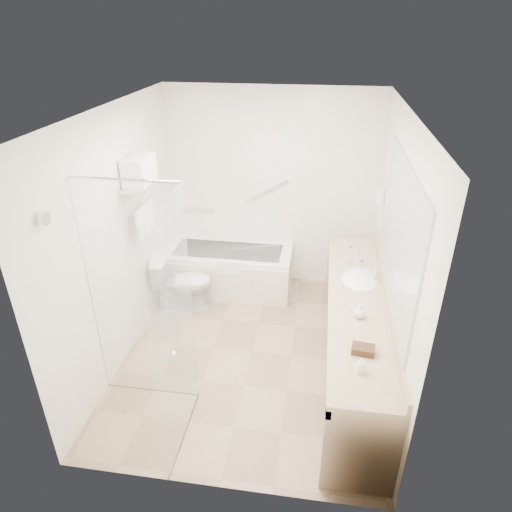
# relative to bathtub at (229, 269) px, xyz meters

# --- Properties ---
(floor) EXTENTS (3.20, 3.20, 0.00)m
(floor) POSITION_rel_bathtub_xyz_m (0.50, -1.24, -0.28)
(floor) COLOR #9F8062
(floor) RESTS_ON ground
(ceiling) EXTENTS (2.60, 3.20, 0.10)m
(ceiling) POSITION_rel_bathtub_xyz_m (0.50, -1.24, 2.22)
(ceiling) COLOR white
(ceiling) RESTS_ON wall_back
(wall_back) EXTENTS (2.60, 0.10, 2.50)m
(wall_back) POSITION_rel_bathtub_xyz_m (0.50, 0.36, 0.97)
(wall_back) COLOR silver
(wall_back) RESTS_ON ground
(wall_front) EXTENTS (2.60, 0.10, 2.50)m
(wall_front) POSITION_rel_bathtub_xyz_m (0.50, -2.84, 0.97)
(wall_front) COLOR silver
(wall_front) RESTS_ON ground
(wall_left) EXTENTS (0.10, 3.20, 2.50)m
(wall_left) POSITION_rel_bathtub_xyz_m (-0.80, -1.24, 0.97)
(wall_left) COLOR silver
(wall_left) RESTS_ON ground
(wall_right) EXTENTS (0.10, 3.20, 2.50)m
(wall_right) POSITION_rel_bathtub_xyz_m (1.80, -1.24, 0.97)
(wall_right) COLOR silver
(wall_right) RESTS_ON ground
(bathtub) EXTENTS (1.60, 0.73, 0.59)m
(bathtub) POSITION_rel_bathtub_xyz_m (0.00, 0.00, 0.00)
(bathtub) COLOR white
(bathtub) RESTS_ON floor
(grab_bar_short) EXTENTS (0.40, 0.03, 0.03)m
(grab_bar_short) POSITION_rel_bathtub_xyz_m (-0.45, 0.32, 0.67)
(grab_bar_short) COLOR silver
(grab_bar_short) RESTS_ON wall_back
(grab_bar_long) EXTENTS (0.53, 0.03, 0.33)m
(grab_bar_long) POSITION_rel_bathtub_xyz_m (0.45, 0.32, 0.97)
(grab_bar_long) COLOR silver
(grab_bar_long) RESTS_ON wall_back
(shower_enclosure) EXTENTS (0.96, 0.91, 2.11)m
(shower_enclosure) POSITION_rel_bathtub_xyz_m (-0.13, -2.16, 0.79)
(shower_enclosure) COLOR silver
(shower_enclosure) RESTS_ON floor
(towel_shelf) EXTENTS (0.24, 0.55, 0.81)m
(towel_shelf) POSITION_rel_bathtub_xyz_m (-0.67, -0.89, 1.48)
(towel_shelf) COLOR silver
(towel_shelf) RESTS_ON wall_left
(vanity_counter) EXTENTS (0.55, 2.70, 0.95)m
(vanity_counter) POSITION_rel_bathtub_xyz_m (1.52, -1.39, 0.36)
(vanity_counter) COLOR tan
(vanity_counter) RESTS_ON floor
(sink) EXTENTS (0.40, 0.52, 0.14)m
(sink) POSITION_rel_bathtub_xyz_m (1.55, -0.99, 0.54)
(sink) COLOR white
(sink) RESTS_ON vanity_counter
(faucet) EXTENTS (0.03, 0.03, 0.14)m
(faucet) POSITION_rel_bathtub_xyz_m (1.70, -0.99, 0.65)
(faucet) COLOR silver
(faucet) RESTS_ON vanity_counter
(mirror) EXTENTS (0.02, 2.00, 1.20)m
(mirror) POSITION_rel_bathtub_xyz_m (1.79, -1.39, 1.27)
(mirror) COLOR #A7ACB3
(mirror) RESTS_ON wall_right
(hairdryer_unit) EXTENTS (0.08, 0.10, 0.18)m
(hairdryer_unit) POSITION_rel_bathtub_xyz_m (1.75, -0.19, 1.17)
(hairdryer_unit) COLOR silver
(hairdryer_unit) RESTS_ON wall_right
(toilet) EXTENTS (0.78, 0.56, 0.69)m
(toilet) POSITION_rel_bathtub_xyz_m (-0.45, -0.54, 0.07)
(toilet) COLOR white
(toilet) RESTS_ON floor
(amenity_basket) EXTENTS (0.19, 0.14, 0.06)m
(amenity_basket) POSITION_rel_bathtub_xyz_m (1.52, -2.13, 0.60)
(amenity_basket) COLOR #422A17
(amenity_basket) RESTS_ON vanity_counter
(soap_bottle_a) EXTENTS (0.09, 0.14, 0.06)m
(soap_bottle_a) POSITION_rel_bathtub_xyz_m (1.49, -2.36, 0.60)
(soap_bottle_a) COLOR silver
(soap_bottle_a) RESTS_ON vanity_counter
(soap_bottle_b) EXTENTS (0.14, 0.16, 0.10)m
(soap_bottle_b) POSITION_rel_bathtub_xyz_m (1.52, -1.66, 0.63)
(soap_bottle_b) COLOR silver
(soap_bottle_b) RESTS_ON vanity_counter
(water_bottle_left) EXTENTS (0.07, 0.07, 0.22)m
(water_bottle_left) POSITION_rel_bathtub_xyz_m (1.56, -0.98, 0.67)
(water_bottle_left) COLOR silver
(water_bottle_left) RESTS_ON vanity_counter
(water_bottle_mid) EXTENTS (0.06, 0.06, 0.18)m
(water_bottle_mid) POSITION_rel_bathtub_xyz_m (1.55, -0.71, 0.66)
(water_bottle_mid) COLOR silver
(water_bottle_mid) RESTS_ON vanity_counter
(water_bottle_right) EXTENTS (0.06, 0.06, 0.21)m
(water_bottle_right) POSITION_rel_bathtub_xyz_m (1.46, -0.66, 0.67)
(water_bottle_right) COLOR silver
(water_bottle_right) RESTS_ON vanity_counter
(drinking_glass_near) EXTENTS (0.09, 0.09, 0.10)m
(drinking_glass_near) POSITION_rel_bathtub_xyz_m (1.37, -0.86, 0.62)
(drinking_glass_near) COLOR silver
(drinking_glass_near) RESTS_ON vanity_counter
(drinking_glass_far) EXTENTS (0.07, 0.07, 0.09)m
(drinking_glass_far) POSITION_rel_bathtub_xyz_m (1.41, -0.93, 0.62)
(drinking_glass_far) COLOR silver
(drinking_glass_far) RESTS_ON vanity_counter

